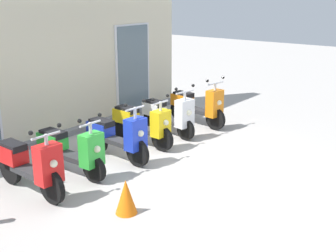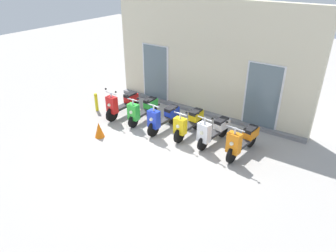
{
  "view_description": "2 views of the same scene",
  "coord_description": "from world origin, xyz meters",
  "px_view_note": "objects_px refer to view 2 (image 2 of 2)",
  "views": [
    {
      "loc": [
        -5.98,
        -4.55,
        3.08
      ],
      "look_at": [
        0.41,
        0.45,
        0.57
      ],
      "focal_mm": 46.76,
      "sensor_mm": 36.0,
      "label": 1
    },
    {
      "loc": [
        5.04,
        -6.61,
        5.12
      ],
      "look_at": [
        0.15,
        0.46,
        0.56
      ],
      "focal_mm": 33.21,
      "sensor_mm": 36.0,
      "label": 2
    }
  ],
  "objects_px": {
    "scooter_red": "(122,103)",
    "curb_bollard": "(96,102)",
    "scooter_blue": "(163,117)",
    "scooter_white": "(213,130)",
    "scooter_yellow": "(189,123)",
    "scooter_green": "(143,110)",
    "traffic_cone": "(99,130)",
    "scooter_orange": "(242,140)"
  },
  "relations": [
    {
      "from": "scooter_white",
      "to": "curb_bollard",
      "type": "bearing_deg",
      "value": -175.95
    },
    {
      "from": "scooter_red",
      "to": "scooter_yellow",
      "type": "distance_m",
      "value": 2.8
    },
    {
      "from": "scooter_red",
      "to": "scooter_blue",
      "type": "relative_size",
      "value": 1.03
    },
    {
      "from": "scooter_orange",
      "to": "traffic_cone",
      "type": "height_order",
      "value": "scooter_orange"
    },
    {
      "from": "scooter_orange",
      "to": "scooter_blue",
      "type": "bearing_deg",
      "value": -178.53
    },
    {
      "from": "scooter_blue",
      "to": "scooter_white",
      "type": "xyz_separation_m",
      "value": [
        1.79,
        0.17,
        -0.01
      ]
    },
    {
      "from": "scooter_yellow",
      "to": "curb_bollard",
      "type": "relative_size",
      "value": 2.29
    },
    {
      "from": "scooter_green",
      "to": "scooter_blue",
      "type": "bearing_deg",
      "value": -7.72
    },
    {
      "from": "scooter_blue",
      "to": "scooter_yellow",
      "type": "relative_size",
      "value": 1.02
    },
    {
      "from": "scooter_yellow",
      "to": "scooter_red",
      "type": "bearing_deg",
      "value": -177.42
    },
    {
      "from": "curb_bollard",
      "to": "scooter_blue",
      "type": "bearing_deg",
      "value": 3.31
    },
    {
      "from": "scooter_green",
      "to": "scooter_orange",
      "type": "height_order",
      "value": "scooter_orange"
    },
    {
      "from": "scooter_orange",
      "to": "curb_bollard",
      "type": "xyz_separation_m",
      "value": [
        -5.83,
        -0.25,
        -0.14
      ]
    },
    {
      "from": "scooter_green",
      "to": "scooter_yellow",
      "type": "xyz_separation_m",
      "value": [
        1.9,
        0.04,
        0.01
      ]
    },
    {
      "from": "scooter_white",
      "to": "curb_bollard",
      "type": "relative_size",
      "value": 2.22
    },
    {
      "from": "curb_bollard",
      "to": "traffic_cone",
      "type": "relative_size",
      "value": 1.35
    },
    {
      "from": "scooter_red",
      "to": "curb_bollard",
      "type": "distance_m",
      "value": 1.17
    },
    {
      "from": "scooter_red",
      "to": "curb_bollard",
      "type": "xyz_separation_m",
      "value": [
        -1.13,
        -0.22,
        -0.15
      ]
    },
    {
      "from": "scooter_green",
      "to": "curb_bollard",
      "type": "xyz_separation_m",
      "value": [
        -2.03,
        -0.31,
        -0.11
      ]
    },
    {
      "from": "scooter_white",
      "to": "traffic_cone",
      "type": "relative_size",
      "value": 2.99
    },
    {
      "from": "scooter_yellow",
      "to": "scooter_white",
      "type": "relative_size",
      "value": 1.03
    },
    {
      "from": "traffic_cone",
      "to": "curb_bollard",
      "type": "bearing_deg",
      "value": 138.29
    },
    {
      "from": "scooter_white",
      "to": "curb_bollard",
      "type": "height_order",
      "value": "scooter_white"
    },
    {
      "from": "scooter_red",
      "to": "scooter_blue",
      "type": "bearing_deg",
      "value": -1.36
    },
    {
      "from": "scooter_blue",
      "to": "curb_bollard",
      "type": "height_order",
      "value": "scooter_blue"
    },
    {
      "from": "scooter_blue",
      "to": "traffic_cone",
      "type": "height_order",
      "value": "scooter_blue"
    },
    {
      "from": "scooter_blue",
      "to": "scooter_white",
      "type": "distance_m",
      "value": 1.8
    },
    {
      "from": "scooter_green",
      "to": "curb_bollard",
      "type": "relative_size",
      "value": 2.28
    },
    {
      "from": "scooter_yellow",
      "to": "scooter_orange",
      "type": "height_order",
      "value": "scooter_orange"
    },
    {
      "from": "scooter_red",
      "to": "scooter_blue",
      "type": "height_order",
      "value": "scooter_blue"
    },
    {
      "from": "scooter_green",
      "to": "scooter_blue",
      "type": "xyz_separation_m",
      "value": [
        1.0,
        -0.14,
        0.02
      ]
    },
    {
      "from": "scooter_green",
      "to": "traffic_cone",
      "type": "distance_m",
      "value": 1.79
    },
    {
      "from": "scooter_green",
      "to": "scooter_white",
      "type": "distance_m",
      "value": 2.79
    },
    {
      "from": "scooter_red",
      "to": "scooter_yellow",
      "type": "height_order",
      "value": "scooter_red"
    },
    {
      "from": "traffic_cone",
      "to": "scooter_green",
      "type": "bearing_deg",
      "value": 75.24
    },
    {
      "from": "scooter_yellow",
      "to": "scooter_orange",
      "type": "bearing_deg",
      "value": -3.0
    },
    {
      "from": "scooter_red",
      "to": "scooter_orange",
      "type": "relative_size",
      "value": 1.01
    },
    {
      "from": "scooter_white",
      "to": "scooter_orange",
      "type": "relative_size",
      "value": 0.94
    },
    {
      "from": "scooter_white",
      "to": "scooter_orange",
      "type": "xyz_separation_m",
      "value": [
        1.0,
        -0.09,
        0.01
      ]
    },
    {
      "from": "scooter_red",
      "to": "traffic_cone",
      "type": "distance_m",
      "value": 1.71
    },
    {
      "from": "scooter_blue",
      "to": "curb_bollard",
      "type": "bearing_deg",
      "value": -176.69
    },
    {
      "from": "scooter_white",
      "to": "curb_bollard",
      "type": "distance_m",
      "value": 4.84
    }
  ]
}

